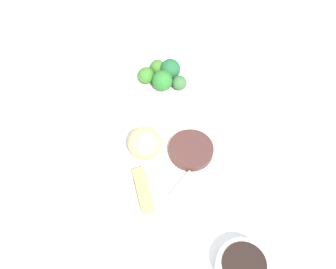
{
  "coord_description": "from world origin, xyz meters",
  "views": [
    {
      "loc": [
        0.29,
        0.27,
        0.79
      ],
      "look_at": [
        -0.05,
        -0.07,
        0.06
      ],
      "focal_mm": 40.96,
      "sensor_mm": 36.0,
      "label": 1
    }
  ],
  "objects": [
    {
      "name": "soy_sauce_bowl",
      "position": [
        0.05,
        0.24,
        0.04
      ],
      "size": [
        0.1,
        0.1,
        0.04
      ],
      "primitive_type": "cylinder",
      "color": "white",
      "rests_on": "tabletop"
    },
    {
      "name": "tabletop",
      "position": [
        0.0,
        0.0,
        0.01
      ],
      "size": [
        2.2,
        2.2,
        0.02
      ],
      "primitive_type": "cube",
      "color": "white",
      "rests_on": "ground"
    },
    {
      "name": "broccoli_floret_5",
      "position": [
        -0.18,
        -0.16,
        0.05
      ],
      "size": [
        0.04,
        0.04,
        0.04
      ],
      "primitive_type": "sphere",
      "color": "#366136",
      "rests_on": "broccoli_plate"
    },
    {
      "name": "soy_sauce_bowl_liquid",
      "position": [
        0.05,
        0.24,
        0.06
      ],
      "size": [
        0.08,
        0.08,
        0.0
      ],
      "primitive_type": "cylinder",
      "color": "black",
      "rests_on": "soy_sauce_bowl"
    },
    {
      "name": "stir_fry_heap",
      "position": [
        -0.06,
        -0.01,
        0.05
      ],
      "size": [
        0.1,
        0.1,
        0.02
      ],
      "primitive_type": "cylinder",
      "color": "#442624",
      "rests_on": "main_plate"
    },
    {
      "name": "broccoli_plate",
      "position": [
        -0.18,
        -0.21,
        0.03
      ],
      "size": [
        0.21,
        0.21,
        0.01
      ],
      "primitive_type": "cylinder",
      "color": "white",
      "rests_on": "tabletop"
    },
    {
      "name": "main_plate",
      "position": [
        0.01,
        -0.01,
        0.03
      ],
      "size": [
        0.28,
        0.28,
        0.02
      ],
      "primitive_type": "cylinder",
      "color": "white",
      "rests_on": "tabletop"
    },
    {
      "name": "broccoli_floret_4",
      "position": [
        -0.15,
        -0.19,
        0.06
      ],
      "size": [
        0.05,
        0.05,
        0.05
      ],
      "primitive_type": "sphere",
      "color": "#286C29",
      "rests_on": "broccoli_plate"
    },
    {
      "name": "broccoli_floret_3",
      "position": [
        -0.18,
        -0.24,
        0.05
      ],
      "size": [
        0.04,
        0.04,
        0.04
      ],
      "primitive_type": "sphere",
      "color": "#386C25",
      "rests_on": "broccoli_plate"
    },
    {
      "name": "broccoli_floret_1",
      "position": [
        -0.14,
        -0.24,
        0.06
      ],
      "size": [
        0.04,
        0.04,
        0.04
      ],
      "primitive_type": "sphere",
      "color": "#357026",
      "rests_on": "broccoli_plate"
    },
    {
      "name": "spring_roll",
      "position": [
        0.08,
        -0.01,
        0.05
      ],
      "size": [
        0.07,
        0.09,
        0.03
      ],
      "primitive_type": "cube",
      "rotation": [
        0.0,
        0.0,
        1.05
      ],
      "color": "tan",
      "rests_on": "main_plate"
    },
    {
      "name": "broccoli_floret_0",
      "position": [
        -0.19,
        -0.21,
        0.06
      ],
      "size": [
        0.05,
        0.05,
        0.05
      ],
      "primitive_type": "sphere",
      "color": "#1E5830",
      "rests_on": "broccoli_plate"
    },
    {
      "name": "rice_scoop",
      "position": [
        0.01,
        -0.08,
        0.07
      ],
      "size": [
        0.07,
        0.07,
        0.07
      ],
      "primitive_type": "sphere",
      "color": "#D0BA72",
      "rests_on": "main_plate"
    },
    {
      "name": "crab_rangoon_wonton",
      "position": [
        0.01,
        0.06,
        0.04
      ],
      "size": [
        0.08,
        0.08,
        0.01
      ],
      "primitive_type": "cube",
      "rotation": [
        0.0,
        0.0,
        0.14
      ],
      "color": "beige",
      "rests_on": "main_plate"
    }
  ]
}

